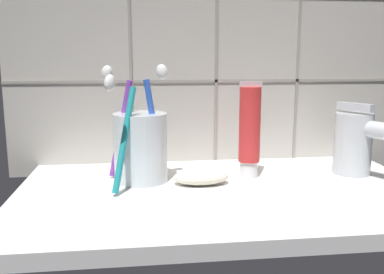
{
  "coord_description": "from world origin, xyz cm",
  "views": [
    {
      "loc": [
        -12.2,
        -57.71,
        20.65
      ],
      "look_at": [
        -4.65,
        2.28,
        9.25
      ],
      "focal_mm": 40.0,
      "sensor_mm": 36.0,
      "label": 1
    }
  ],
  "objects_px": {
    "toothbrush_cup": "(140,145)",
    "toothpaste_tube": "(250,130)",
    "sink_faucet": "(357,141)",
    "soap_bar": "(201,177)"
  },
  "relations": [
    {
      "from": "sink_faucet",
      "to": "soap_bar",
      "type": "height_order",
      "value": "sink_faucet"
    },
    {
      "from": "soap_bar",
      "to": "sink_faucet",
      "type": "bearing_deg",
      "value": 4.77
    },
    {
      "from": "toothbrush_cup",
      "to": "toothpaste_tube",
      "type": "relative_size",
      "value": 1.18
    },
    {
      "from": "toothbrush_cup",
      "to": "sink_faucet",
      "type": "distance_m",
      "value": 0.34
    },
    {
      "from": "toothbrush_cup",
      "to": "toothpaste_tube",
      "type": "xyz_separation_m",
      "value": [
        0.17,
        0.0,
        0.02
      ]
    },
    {
      "from": "toothpaste_tube",
      "to": "soap_bar",
      "type": "distance_m",
      "value": 0.11
    },
    {
      "from": "sink_faucet",
      "to": "toothpaste_tube",
      "type": "bearing_deg",
      "value": -120.9
    },
    {
      "from": "toothbrush_cup",
      "to": "soap_bar",
      "type": "relative_size",
      "value": 2.14
    },
    {
      "from": "toothpaste_tube",
      "to": "toothbrush_cup",
      "type": "bearing_deg",
      "value": -179.68
    },
    {
      "from": "toothbrush_cup",
      "to": "toothpaste_tube",
      "type": "distance_m",
      "value": 0.17
    }
  ]
}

